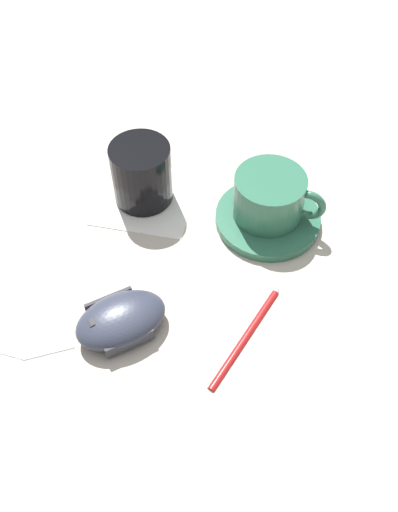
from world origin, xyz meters
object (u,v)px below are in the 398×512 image
at_px(saucer, 268,218).
at_px(pen, 247,334).
at_px(coffee_cup, 270,196).
at_px(computer_mouse, 119,319).
at_px(drinking_glass, 142,173).

bearing_deg(saucer, pen, -170.43).
bearing_deg(pen, coffee_cup, 9.76).
relative_size(coffee_cup, pen, 0.75).
height_order(coffee_cup, computer_mouse, coffee_cup).
distance_m(computer_mouse, drinking_glass, 0.21).
height_order(saucer, pen, saucer).
xyz_separation_m(computer_mouse, pen, (0.04, -0.14, -0.01)).
distance_m(coffee_cup, computer_mouse, 0.25).
xyz_separation_m(coffee_cup, computer_mouse, (-0.22, 0.11, -0.02)).
distance_m(coffee_cup, pen, 0.19).
distance_m(saucer, coffee_cup, 0.04).
relative_size(coffee_cup, computer_mouse, 0.96).
bearing_deg(coffee_cup, computer_mouse, 153.85).
bearing_deg(drinking_glass, computer_mouse, -163.01).
bearing_deg(computer_mouse, pen, -72.99).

